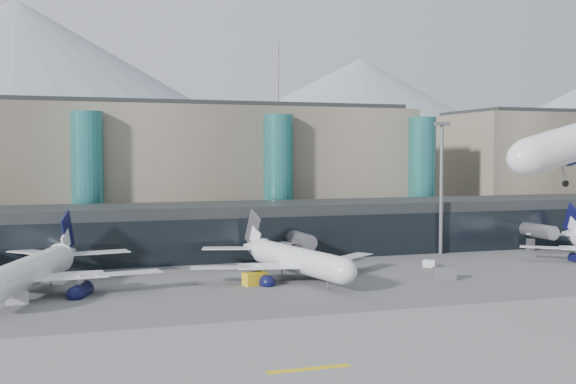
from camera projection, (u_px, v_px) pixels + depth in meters
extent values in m
plane|color=#515154|center=(424.00, 318.00, 85.57)|extent=(900.00, 900.00, 0.00)
cube|color=slate|center=(499.00, 350.00, 71.33)|extent=(400.00, 40.00, 0.04)
cube|color=gold|center=(309.00, 369.00, 65.11)|extent=(8.00, 1.00, 0.02)
cube|color=black|center=(278.00, 228.00, 140.34)|extent=(170.00, 18.00, 10.00)
cube|color=black|center=(293.00, 239.00, 131.95)|extent=(170.00, 0.40, 8.00)
cylinder|color=slate|center=(297.00, 239.00, 129.95)|extent=(2.80, 14.00, 2.80)
cube|color=slate|center=(297.00, 255.00, 130.10)|extent=(1.20, 1.20, 2.40)
cylinder|color=slate|center=(531.00, 230.00, 145.51)|extent=(2.80, 14.00, 2.80)
cube|color=slate|center=(530.00, 244.00, 145.67)|extent=(1.20, 1.20, 2.40)
cube|color=gray|center=(130.00, 174.00, 162.40)|extent=(130.00, 30.00, 30.00)
cube|color=black|center=(129.00, 105.00, 161.59)|extent=(123.50, 28.00, 1.00)
cube|color=gray|center=(571.00, 170.00, 199.76)|extent=(70.00, 30.00, 30.00)
cube|color=black|center=(572.00, 114.00, 198.95)|extent=(66.50, 28.00, 1.00)
cylinder|color=#287271|center=(88.00, 181.00, 144.16)|extent=(6.40, 6.40, 28.00)
cylinder|color=#287271|center=(278.00, 179.00, 156.61)|extent=(6.40, 6.40, 28.00)
cylinder|color=#287271|center=(422.00, 178.00, 167.50)|extent=(6.40, 6.40, 28.00)
cylinder|color=slate|center=(278.00, 76.00, 172.09)|extent=(0.40, 0.40, 16.00)
cone|color=gray|center=(18.00, 94.00, 424.58)|extent=(400.00, 400.00, 110.00)
cone|color=gray|center=(361.00, 121.00, 493.72)|extent=(340.00, 340.00, 85.00)
cylinder|color=slate|center=(441.00, 190.00, 139.80)|extent=(0.70, 0.70, 25.00)
cube|color=slate|center=(442.00, 124.00, 139.13)|extent=(3.00, 1.20, 0.60)
ellipsoid|color=silver|center=(543.00, 111.00, 74.61)|extent=(5.54, 3.99, 3.92)
cylinder|color=slate|center=(570.00, 136.00, 75.89)|extent=(0.16, 0.16, 3.14)
cylinder|color=black|center=(570.00, 149.00, 75.96)|extent=(0.70, 0.26, 0.70)
cylinder|color=silver|center=(35.00, 260.00, 100.99)|extent=(12.15, 25.27, 4.19)
cone|color=silver|center=(72.00, 244.00, 117.20)|extent=(6.30, 8.19, 4.19)
cube|color=silver|center=(103.00, 263.00, 102.71)|extent=(18.61, 8.03, 0.21)
cylinder|color=#0C0D36|center=(85.00, 279.00, 101.41)|extent=(3.82, 5.53, 2.30)
cube|color=silver|center=(103.00, 243.00, 117.13)|extent=(9.84, 5.05, 0.17)
cube|color=silver|center=(41.00, 242.00, 117.26)|extent=(9.05, 9.32, 0.17)
cube|color=#0C0D36|center=(72.00, 223.00, 117.39)|extent=(2.26, 6.00, 7.37)
cube|color=silver|center=(70.00, 231.00, 116.37)|extent=(1.63, 4.05, 4.03)
cylinder|color=slate|center=(11.00, 291.00, 92.29)|extent=(0.17, 0.17, 3.35)
cylinder|color=black|center=(11.00, 302.00, 92.37)|extent=(0.49, 0.79, 0.74)
cylinder|color=black|center=(56.00, 288.00, 102.26)|extent=(0.66, 1.02, 0.96)
cylinder|color=black|center=(21.00, 288.00, 102.32)|extent=(0.66, 1.02, 0.96)
cylinder|color=silver|center=(292.00, 251.00, 112.77)|extent=(8.57, 23.94, 3.92)
ellipsoid|color=silver|center=(333.00, 260.00, 102.53)|extent=(4.94, 6.16, 3.92)
cone|color=silver|center=(248.00, 239.00, 125.94)|extent=(5.19, 7.40, 3.92)
cube|color=silver|center=(331.00, 250.00, 118.45)|extent=(16.98, 14.66, 0.20)
cylinder|color=#0C0D36|center=(325.00, 264.00, 116.38)|extent=(3.06, 5.06, 2.15)
cube|color=silver|center=(272.00, 237.00, 128.27)|extent=(8.92, 8.19, 0.16)
cube|color=silver|center=(238.00, 257.00, 110.09)|extent=(17.75, 9.51, 0.20)
cylinder|color=#0C0D36|center=(254.00, 270.00, 110.03)|extent=(3.06, 5.06, 2.15)
cube|color=silver|center=(223.00, 240.00, 123.59)|extent=(9.38, 5.72, 0.16)
cube|color=slate|center=(247.00, 221.00, 126.07)|extent=(1.40, 5.78, 6.89)
cube|color=silver|center=(250.00, 229.00, 125.25)|extent=(1.05, 3.89, 3.77)
cylinder|color=slate|center=(320.00, 274.00, 105.73)|extent=(0.16, 0.16, 3.13)
cylinder|color=black|center=(320.00, 284.00, 105.80)|extent=(0.38, 0.73, 0.70)
cylinder|color=black|center=(301.00, 273.00, 115.02)|extent=(0.52, 0.95, 0.89)
cylinder|color=black|center=(275.00, 276.00, 112.69)|extent=(0.52, 0.95, 0.89)
cone|color=silver|center=(566.00, 228.00, 146.58)|extent=(5.05, 7.26, 3.85)
cube|color=silver|center=(560.00, 240.00, 132.42)|extent=(16.76, 14.33, 0.19)
cylinder|color=#0C0D36|center=(574.00, 252.00, 131.46)|extent=(2.97, 4.97, 2.12)
cube|color=silver|center=(544.00, 227.00, 145.99)|extent=(8.80, 8.02, 0.15)
cube|color=#0C0D36|center=(566.00, 213.00, 146.75)|extent=(1.33, 5.69, 6.78)
cube|color=silver|center=(568.00, 219.00, 145.82)|extent=(1.00, 3.83, 3.71)
cube|color=beige|center=(16.00, 297.00, 93.58)|extent=(3.17, 2.03, 1.68)
cube|color=#525358|center=(444.00, 274.00, 111.66)|extent=(3.83, 2.80, 1.91)
cube|color=beige|center=(429.00, 264.00, 124.08)|extent=(2.40, 2.35, 1.24)
cube|color=gold|center=(255.00, 279.00, 107.00)|extent=(3.86, 2.71, 1.93)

